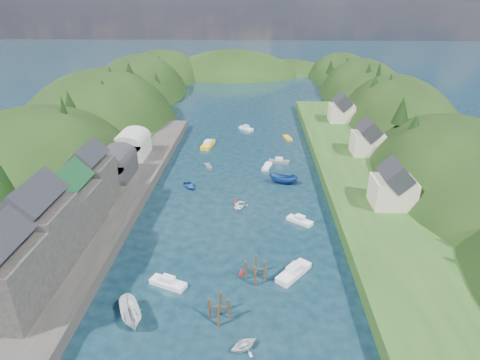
{
  "coord_description": "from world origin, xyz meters",
  "views": [
    {
      "loc": [
        2.97,
        -42.02,
        35.94
      ],
      "look_at": [
        0.0,
        28.0,
        4.0
      ],
      "focal_mm": 30.0,
      "sensor_mm": 36.0,
      "label": 1
    }
  ],
  "objects_px": {
    "piling_cluster_near": "(219,310)",
    "piling_cluster_far": "(256,272)",
    "channel_buoy_near": "(241,272)",
    "channel_buoy_far": "(236,201)"
  },
  "relations": [
    {
      "from": "piling_cluster_far",
      "to": "piling_cluster_near",
      "type": "bearing_deg",
      "value": -119.43
    },
    {
      "from": "channel_buoy_near",
      "to": "channel_buoy_far",
      "type": "distance_m",
      "value": 21.75
    },
    {
      "from": "piling_cluster_far",
      "to": "channel_buoy_far",
      "type": "bearing_deg",
      "value": 99.92
    },
    {
      "from": "piling_cluster_near",
      "to": "channel_buoy_far",
      "type": "bearing_deg",
      "value": 89.28
    },
    {
      "from": "piling_cluster_near",
      "to": "piling_cluster_far",
      "type": "bearing_deg",
      "value": 60.57
    },
    {
      "from": "piling_cluster_near",
      "to": "piling_cluster_far",
      "type": "height_order",
      "value": "piling_cluster_far"
    },
    {
      "from": "piling_cluster_near",
      "to": "channel_buoy_near",
      "type": "relative_size",
      "value": 3.32
    },
    {
      "from": "piling_cluster_near",
      "to": "piling_cluster_far",
      "type": "relative_size",
      "value": 1.0
    },
    {
      "from": "piling_cluster_near",
      "to": "piling_cluster_far",
      "type": "xyz_separation_m",
      "value": [
        4.34,
        7.7,
        0.01
      ]
    },
    {
      "from": "piling_cluster_near",
      "to": "channel_buoy_far",
      "type": "height_order",
      "value": "piling_cluster_near"
    }
  ]
}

